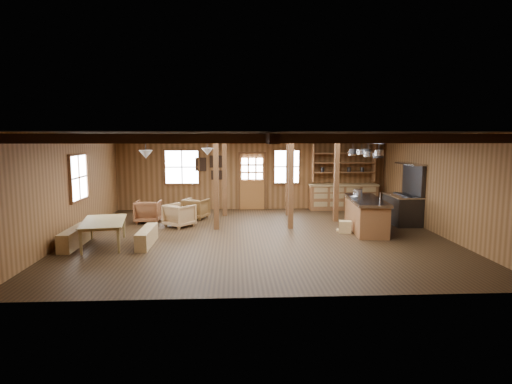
% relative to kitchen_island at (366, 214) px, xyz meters
% --- Properties ---
extents(room, '(10.04, 9.04, 2.84)m').
position_rel_kitchen_island_xyz_m(room, '(-3.14, -0.58, 0.92)').
color(room, black).
rests_on(room, ground).
extents(ceiling_joists, '(9.80, 8.82, 0.18)m').
position_rel_kitchen_island_xyz_m(ceiling_joists, '(-3.14, -0.40, 2.20)').
color(ceiling_joists, black).
rests_on(ceiling_joists, ceiling).
extents(timber_posts, '(3.95, 2.35, 2.80)m').
position_rel_kitchen_island_xyz_m(timber_posts, '(-2.62, 1.50, 0.92)').
color(timber_posts, '#452C13').
rests_on(timber_posts, floor).
extents(back_door, '(1.02, 0.08, 2.15)m').
position_rel_kitchen_island_xyz_m(back_door, '(-3.14, 3.87, 0.40)').
color(back_door, brown).
rests_on(back_door, floor).
extents(window_back_left, '(1.32, 0.06, 1.32)m').
position_rel_kitchen_island_xyz_m(window_back_left, '(-5.74, 3.88, 1.12)').
color(window_back_left, white).
rests_on(window_back_left, wall_back).
extents(window_back_right, '(1.02, 0.06, 1.32)m').
position_rel_kitchen_island_xyz_m(window_back_right, '(-1.84, 3.88, 1.12)').
color(window_back_right, white).
rests_on(window_back_right, wall_back).
extents(window_left, '(0.14, 1.24, 1.32)m').
position_rel_kitchen_island_xyz_m(window_left, '(-8.10, -0.08, 1.12)').
color(window_left, white).
rests_on(window_left, wall_back).
extents(notice_boards, '(1.08, 0.03, 0.90)m').
position_rel_kitchen_island_xyz_m(notice_boards, '(-4.63, 3.88, 1.16)').
color(notice_boards, silver).
rests_on(notice_boards, wall_back).
extents(back_counter, '(2.55, 0.60, 2.45)m').
position_rel_kitchen_island_xyz_m(back_counter, '(0.26, 3.62, 0.12)').
color(back_counter, brown).
rests_on(back_counter, floor).
extents(pendant_lamps, '(1.86, 2.36, 0.66)m').
position_rel_kitchen_island_xyz_m(pendant_lamps, '(-5.39, 0.42, 1.77)').
color(pendant_lamps, '#2B2B2D').
rests_on(pendant_lamps, ceiling).
extents(pot_rack, '(0.40, 3.00, 0.44)m').
position_rel_kitchen_island_xyz_m(pot_rack, '(-0.16, -0.23, 1.81)').
color(pot_rack, '#2B2B2D').
rests_on(pot_rack, ceiling).
extents(kitchen_island, '(1.10, 2.57, 1.20)m').
position_rel_kitchen_island_xyz_m(kitchen_island, '(0.00, 0.00, 0.00)').
color(kitchen_island, brown).
rests_on(kitchen_island, floor).
extents(step_stool, '(0.44, 0.36, 0.34)m').
position_rel_kitchen_island_xyz_m(step_stool, '(-0.67, -0.27, -0.31)').
color(step_stool, olive).
rests_on(step_stool, floor).
extents(commercial_range, '(0.79, 1.54, 1.90)m').
position_rel_kitchen_island_xyz_m(commercial_range, '(1.51, 0.96, 0.14)').
color(commercial_range, '#2B2B2D').
rests_on(commercial_range, floor).
extents(dining_table, '(1.31, 1.96, 0.64)m').
position_rel_kitchen_island_xyz_m(dining_table, '(-7.04, -1.38, -0.16)').
color(dining_table, olive).
rests_on(dining_table, floor).
extents(bench_wall, '(0.31, 1.64, 0.45)m').
position_rel_kitchen_island_xyz_m(bench_wall, '(-7.79, -1.38, -0.25)').
color(bench_wall, olive).
rests_on(bench_wall, floor).
extents(bench_aisle, '(0.29, 1.54, 0.42)m').
position_rel_kitchen_island_xyz_m(bench_aisle, '(-6.02, -1.38, -0.27)').
color(bench_aisle, olive).
rests_on(bench_aisle, floor).
extents(armchair_a, '(0.78, 0.80, 0.71)m').
position_rel_kitchen_island_xyz_m(armchair_a, '(-6.55, 1.52, -0.12)').
color(armchair_a, brown).
rests_on(armchair_a, floor).
extents(armchair_b, '(0.96, 0.97, 0.68)m').
position_rel_kitchen_island_xyz_m(armchair_b, '(-5.09, 2.09, -0.14)').
color(armchair_b, brown).
rests_on(armchair_b, floor).
extents(armchair_c, '(1.06, 1.06, 0.70)m').
position_rel_kitchen_island_xyz_m(armchair_c, '(-5.47, 0.82, -0.13)').
color(armchair_c, olive).
rests_on(armchair_c, floor).
extents(counter_pot, '(0.27, 0.27, 0.16)m').
position_rel_kitchen_island_xyz_m(counter_pot, '(0.04, 0.97, 0.54)').
color(counter_pot, '#ACADB3').
rests_on(counter_pot, kitchen_island).
extents(bowl, '(0.31, 0.31, 0.07)m').
position_rel_kitchen_island_xyz_m(bowl, '(-0.35, 0.07, 0.49)').
color(bowl, silver).
rests_on(bowl, kitchen_island).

